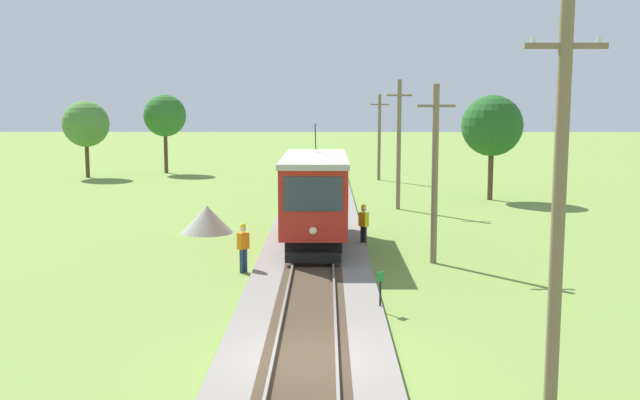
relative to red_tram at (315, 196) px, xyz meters
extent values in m
plane|color=olive|center=(0.00, -13.66, -2.19)|extent=(260.00, 260.00, 0.00)
cube|color=gray|center=(0.00, -13.66, -2.10)|extent=(4.20, 120.00, 0.18)
cube|color=#423323|center=(0.00, -13.66, -2.01)|extent=(2.04, 120.00, 0.01)
cube|color=gray|center=(-0.72, -13.66, -1.94)|extent=(0.07, 120.00, 0.14)
cube|color=gray|center=(0.72, -13.66, -1.94)|extent=(0.07, 120.00, 0.14)
cube|color=red|center=(0.00, 0.02, 0.11)|extent=(2.50, 8.00, 2.60)
cube|color=#B2ADA3|center=(0.00, 0.02, 1.52)|extent=(2.60, 8.32, 0.22)
cube|color=black|center=(0.00, 0.02, -1.47)|extent=(2.10, 7.04, 0.44)
cube|color=#2D3842|center=(0.00, -3.99, 0.57)|extent=(2.10, 0.03, 1.25)
cube|color=#2D3842|center=(1.26, 0.02, 0.47)|extent=(0.02, 6.72, 1.04)
sphere|color=#F4EAB2|center=(0.00, -4.04, -0.74)|extent=(0.28, 0.28, 0.28)
cylinder|color=black|center=(0.00, 1.62, 2.33)|extent=(0.05, 1.67, 1.19)
cube|color=black|center=(0.00, -4.18, -1.69)|extent=(2.00, 0.36, 0.32)
cylinder|color=black|center=(0.00, -2.22, -1.47)|extent=(1.54, 0.80, 0.80)
cylinder|color=black|center=(0.00, 2.26, -1.47)|extent=(1.54, 0.80, 0.80)
cylinder|color=#7A664C|center=(4.49, -17.20, 1.75)|extent=(0.24, 0.25, 7.89)
cube|color=#7A664C|center=(4.49, -17.20, 4.75)|extent=(1.40, 0.10, 0.10)
cylinder|color=silver|center=(3.94, -17.20, 4.85)|extent=(0.08, 0.08, 0.10)
cylinder|color=silver|center=(5.04, -17.20, 4.85)|extent=(0.08, 0.08, 0.10)
cylinder|color=#7A664C|center=(4.49, -2.69, 1.14)|extent=(0.24, 0.36, 6.66)
cube|color=#7A664C|center=(4.49, -2.69, 3.67)|extent=(1.40, 0.10, 0.10)
cylinder|color=silver|center=(3.94, -2.69, 3.77)|extent=(0.08, 0.08, 0.10)
cylinder|color=silver|center=(5.04, -2.69, 3.77)|extent=(0.08, 0.08, 0.10)
cylinder|color=#7A664C|center=(4.49, 11.10, 1.42)|extent=(0.24, 0.27, 7.23)
cube|color=#7A664C|center=(4.49, 11.10, 4.16)|extent=(1.40, 0.10, 0.10)
cylinder|color=silver|center=(3.94, 11.10, 4.26)|extent=(0.08, 0.08, 0.10)
cylinder|color=silver|center=(5.04, 11.10, 4.26)|extent=(0.08, 0.08, 0.10)
cylinder|color=#7A664C|center=(4.49, 26.39, 1.10)|extent=(0.24, 0.55, 6.58)
cube|color=#7A664C|center=(4.49, 26.39, 3.60)|extent=(1.40, 0.10, 0.10)
cylinder|color=silver|center=(3.94, 26.39, 3.70)|extent=(0.08, 0.08, 0.10)
cylinder|color=silver|center=(5.04, 26.39, 3.70)|extent=(0.08, 0.08, 0.10)
cylinder|color=black|center=(2.03, -9.23, -1.74)|extent=(0.06, 0.06, 0.90)
cube|color=#1E7A33|center=(2.03, -9.23, -1.15)|extent=(0.21, 0.21, 0.28)
cone|color=#9E998E|center=(-5.04, 3.55, -1.56)|extent=(2.39, 2.39, 1.27)
cylinder|color=navy|center=(-2.41, -4.34, -1.76)|extent=(0.15, 0.15, 0.86)
cylinder|color=navy|center=(-2.52, -4.45, -1.76)|extent=(0.15, 0.15, 0.86)
cube|color=orange|center=(-2.46, -4.39, -1.04)|extent=(0.44, 0.44, 0.58)
sphere|color=beige|center=(-2.46, -4.39, -0.61)|extent=(0.22, 0.22, 0.22)
sphere|color=yellow|center=(-2.46, -4.39, -0.51)|extent=(0.21, 0.21, 0.21)
cylinder|color=black|center=(2.08, 0.32, -1.76)|extent=(0.15, 0.15, 0.86)
cylinder|color=black|center=(1.97, 0.43, -1.76)|extent=(0.15, 0.15, 0.86)
cube|color=yellow|center=(2.03, 0.37, -1.04)|extent=(0.44, 0.44, 0.58)
sphere|color=tan|center=(2.03, 0.37, -0.61)|extent=(0.22, 0.22, 0.22)
sphere|color=yellow|center=(2.03, 0.37, -0.51)|extent=(0.21, 0.21, 0.21)
cylinder|color=#4C3823|center=(10.55, 15.13, -0.61)|extent=(0.32, 0.32, 3.17)
sphere|color=#235B23|center=(10.55, 15.13, 2.37)|extent=(3.72, 3.72, 3.72)
cylinder|color=#4C3823|center=(-13.14, 31.99, -0.43)|extent=(0.32, 0.32, 3.53)
sphere|color=#2D6B28|center=(-13.14, 31.99, 2.66)|extent=(3.54, 3.54, 3.54)
cylinder|color=#4C3823|center=(-18.64, 28.36, -0.75)|extent=(0.32, 0.32, 2.89)
sphere|color=#4C7F38|center=(-18.64, 28.36, 2.07)|extent=(3.65, 3.65, 3.65)
camera|label=1|loc=(0.49, -29.74, 3.83)|focal=41.12mm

